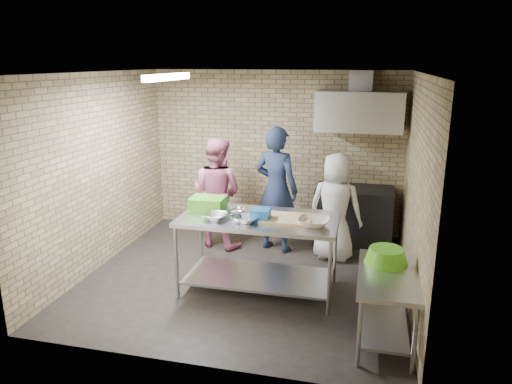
% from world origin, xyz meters
% --- Properties ---
extents(floor, '(4.20, 4.20, 0.00)m').
position_xyz_m(floor, '(0.00, 0.00, 0.00)').
color(floor, black).
rests_on(floor, ground).
extents(ceiling, '(4.20, 4.20, 0.00)m').
position_xyz_m(ceiling, '(0.00, 0.00, 2.70)').
color(ceiling, black).
rests_on(ceiling, ground).
extents(back_wall, '(4.20, 0.06, 2.70)m').
position_xyz_m(back_wall, '(0.00, 2.00, 1.35)').
color(back_wall, tan).
rests_on(back_wall, ground).
extents(front_wall, '(4.20, 0.06, 2.70)m').
position_xyz_m(front_wall, '(0.00, -2.00, 1.35)').
color(front_wall, tan).
rests_on(front_wall, ground).
extents(left_wall, '(0.06, 4.00, 2.70)m').
position_xyz_m(left_wall, '(-2.10, 0.00, 1.35)').
color(left_wall, tan).
rests_on(left_wall, ground).
extents(right_wall, '(0.06, 4.00, 2.70)m').
position_xyz_m(right_wall, '(2.10, 0.00, 1.35)').
color(right_wall, tan).
rests_on(right_wall, ground).
extents(prep_table, '(1.95, 0.98, 0.98)m').
position_xyz_m(prep_table, '(0.26, -0.32, 0.49)').
color(prep_table, silver).
rests_on(prep_table, floor).
extents(side_counter, '(0.60, 1.20, 0.75)m').
position_xyz_m(side_counter, '(1.80, -1.10, 0.38)').
color(side_counter, silver).
rests_on(side_counter, floor).
extents(stove, '(1.20, 0.70, 0.90)m').
position_xyz_m(stove, '(1.35, 1.65, 0.45)').
color(stove, black).
rests_on(stove, floor).
extents(range_hood, '(1.30, 0.60, 0.60)m').
position_xyz_m(range_hood, '(1.35, 1.70, 2.10)').
color(range_hood, silver).
rests_on(range_hood, back_wall).
extents(hood_duct, '(0.35, 0.30, 0.30)m').
position_xyz_m(hood_duct, '(1.35, 1.85, 2.55)').
color(hood_duct, '#A5A8AD').
rests_on(hood_duct, back_wall).
extents(wall_shelf, '(0.80, 0.20, 0.04)m').
position_xyz_m(wall_shelf, '(1.65, 1.89, 1.92)').
color(wall_shelf, '#3F2B19').
rests_on(wall_shelf, back_wall).
extents(fluorescent_fixture, '(0.10, 1.25, 0.08)m').
position_xyz_m(fluorescent_fixture, '(-1.00, 0.00, 2.64)').
color(fluorescent_fixture, white).
rests_on(fluorescent_fixture, ceiling).
extents(green_crate, '(0.43, 0.33, 0.17)m').
position_xyz_m(green_crate, '(-0.44, -0.20, 1.06)').
color(green_crate, '#46A71E').
rests_on(green_crate, prep_table).
extents(blue_tub, '(0.22, 0.22, 0.14)m').
position_xyz_m(blue_tub, '(0.31, -0.42, 1.05)').
color(blue_tub, '#175BAE').
rests_on(blue_tub, prep_table).
extents(cutting_board, '(0.60, 0.46, 0.03)m').
position_xyz_m(cutting_board, '(0.61, -0.34, 0.99)').
color(cutting_board, '#D0BA78').
rests_on(cutting_board, prep_table).
extents(mixing_bowl_a, '(0.33, 0.33, 0.07)m').
position_xyz_m(mixing_bowl_a, '(-0.24, -0.52, 1.01)').
color(mixing_bowl_a, silver).
rests_on(mixing_bowl_a, prep_table).
extents(mixing_bowl_b, '(0.25, 0.25, 0.07)m').
position_xyz_m(mixing_bowl_b, '(-0.04, -0.27, 1.01)').
color(mixing_bowl_b, silver).
rests_on(mixing_bowl_b, prep_table).
extents(mixing_bowl_c, '(0.31, 0.31, 0.07)m').
position_xyz_m(mixing_bowl_c, '(0.16, -0.54, 1.01)').
color(mixing_bowl_c, silver).
rests_on(mixing_bowl_c, prep_table).
extents(ceramic_bowl, '(0.41, 0.41, 0.09)m').
position_xyz_m(ceramic_bowl, '(0.96, -0.47, 1.02)').
color(ceramic_bowl, beige).
rests_on(ceramic_bowl, prep_table).
extents(green_basin, '(0.46, 0.46, 0.17)m').
position_xyz_m(green_basin, '(1.78, -0.85, 0.83)').
color(green_basin, '#59C626').
rests_on(green_basin, side_counter).
extents(bottle_green, '(0.06, 0.06, 0.15)m').
position_xyz_m(bottle_green, '(1.80, 1.89, 2.02)').
color(bottle_green, green).
rests_on(bottle_green, wall_shelf).
extents(man_navy, '(0.81, 0.65, 1.92)m').
position_xyz_m(man_navy, '(0.21, 1.08, 0.96)').
color(man_navy, '#141A32').
rests_on(man_navy, floor).
extents(woman_pink, '(0.97, 0.83, 1.72)m').
position_xyz_m(woman_pink, '(-0.73, 1.04, 0.86)').
color(woman_pink, '#D37091').
rests_on(woman_pink, floor).
extents(woman_white, '(0.84, 0.62, 1.59)m').
position_xyz_m(woman_white, '(1.11, 0.93, 0.79)').
color(woman_white, silver).
rests_on(woman_white, floor).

